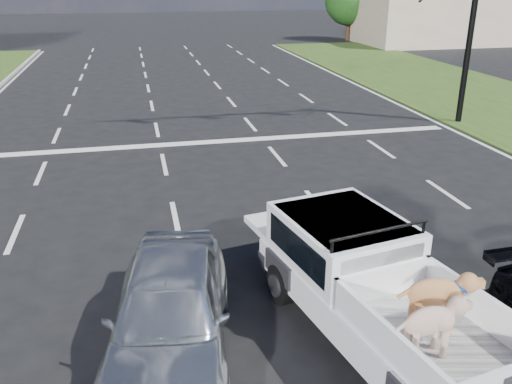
# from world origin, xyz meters

# --- Properties ---
(ground) EXTENTS (160.00, 160.00, 0.00)m
(ground) POSITION_xyz_m (0.00, 0.00, 0.00)
(ground) COLOR black
(ground) RESTS_ON ground
(road_markings) EXTENTS (17.75, 60.00, 0.01)m
(road_markings) POSITION_xyz_m (0.00, 6.56, 0.01)
(road_markings) COLOR silver
(road_markings) RESTS_ON ground
(building_right) EXTENTS (12.00, 7.00, 3.60)m
(building_right) POSITION_xyz_m (22.00, 34.00, 1.80)
(building_right) COLOR #BCAC90
(building_right) RESTS_ON ground
(tree_far_d) EXTENTS (4.20, 4.20, 5.40)m
(tree_far_d) POSITION_xyz_m (16.00, 38.00, 3.29)
(tree_far_d) COLOR #332114
(tree_far_d) RESTS_ON ground
(pickup_truck) EXTENTS (2.72, 5.27, 1.88)m
(pickup_truck) POSITION_xyz_m (0.84, -1.16, 0.88)
(pickup_truck) COLOR black
(pickup_truck) RESTS_ON ground
(silver_sedan) EXTENTS (2.35, 4.48, 1.45)m
(silver_sedan) POSITION_xyz_m (-2.20, -0.82, 0.73)
(silver_sedan) COLOR silver
(silver_sedan) RESTS_ON ground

